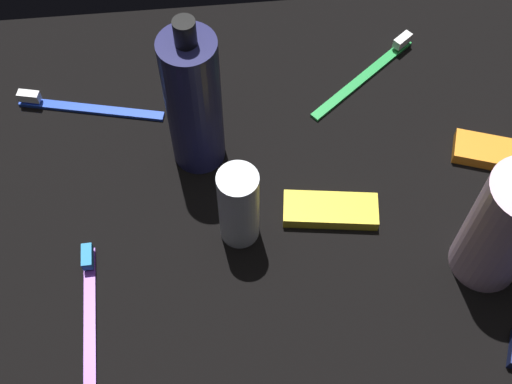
{
  "coord_description": "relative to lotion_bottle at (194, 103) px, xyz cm",
  "views": [
    {
      "loc": [
        -3.8,
        -37.87,
        65.95
      ],
      "look_at": [
        0.0,
        0.0,
        3.0
      ],
      "focal_mm": 47.66,
      "sensor_mm": 36.0,
      "label": 1
    }
  ],
  "objects": [
    {
      "name": "lotion_bottle",
      "position": [
        0.0,
        0.0,
        0.0
      ],
      "size": [
        6.02,
        6.02,
        21.12
      ],
      "color": "#1D1E4C",
      "rests_on": "ground_plane"
    },
    {
      "name": "snack_bar_yellow",
      "position": [
        13.95,
        -9.64,
        -8.62
      ],
      "size": [
        10.86,
        5.42,
        1.5
      ],
      "primitive_type": "cube",
      "rotation": [
        0.0,
        0.0,
        -0.14
      ],
      "color": "yellow",
      "rests_on": "ground_plane"
    },
    {
      "name": "bodywash_bottle",
      "position": [
        29.26,
        -17.12,
        -1.62
      ],
      "size": [
        7.22,
        7.22,
        17.22
      ],
      "color": "silver",
      "rests_on": "ground_plane"
    },
    {
      "name": "snack_bar_orange",
      "position": [
        34.65,
        -4.14,
        -8.62
      ],
      "size": [
        11.14,
        7.18,
        1.5
      ],
      "primitive_type": "cube",
      "rotation": [
        0.0,
        0.0,
        -0.33
      ],
      "color": "orange",
      "rests_on": "ground_plane"
    },
    {
      "name": "deodorant_stick",
      "position": [
        3.78,
        -10.88,
        -3.92
      ],
      "size": [
        4.25,
        4.25,
        10.91
      ],
      "primitive_type": "cylinder",
      "color": "silver",
      "rests_on": "ground_plane"
    },
    {
      "name": "toothbrush_purple",
      "position": [
        -12.29,
        -19.44,
        -8.77
      ],
      "size": [
        1.7,
        18.03,
        2.1
      ],
      "color": "purple",
      "rests_on": "ground_plane"
    },
    {
      "name": "toothbrush_blue",
      "position": [
        -13.93,
        7.88,
        -8.77
      ],
      "size": [
        17.8,
        5.29,
        2.1
      ],
      "color": "blue",
      "rests_on": "ground_plane"
    },
    {
      "name": "ground_plane",
      "position": [
        5.86,
        -7.85,
        -9.97
      ],
      "size": [
        84.0,
        64.0,
        1.2
      ],
      "primitive_type": "cube",
      "color": "black"
    },
    {
      "name": "toothbrush_green",
      "position": [
        21.97,
        9.86,
        -8.77
      ],
      "size": [
        14.82,
        12.17,
        2.1
      ],
      "color": "green",
      "rests_on": "ground_plane"
    }
  ]
}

